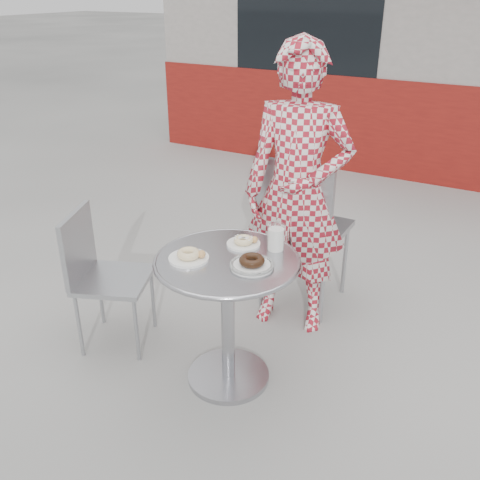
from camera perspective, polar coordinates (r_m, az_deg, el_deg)
The scene contains 10 objects.
ground at distance 2.88m, azimuth -0.90°, elevation -14.62°, with size 60.00×60.00×0.00m, color #A7A49F.
storefront at distance 7.54m, azimuth 22.40°, elevation 21.12°, with size 6.02×4.55×3.00m.
bistro_table at distance 2.58m, azimuth -1.34°, elevation -5.41°, with size 0.70×0.70×0.70m.
chair_far at distance 3.38m, azimuth 6.80°, elevation -1.92°, with size 0.47×0.48×0.99m.
chair_left at distance 3.09m, azimuth -13.24°, elevation -6.67°, with size 0.49×0.49×0.79m.
seated_person at distance 2.96m, azimuth 6.13°, elevation 4.99°, with size 0.60×0.39×1.64m, color maroon.
plate_far at distance 2.62m, azimuth 0.44°, elevation -0.19°, with size 0.17×0.17×0.04m.
plate_near at distance 2.49m, azimuth -5.42°, elevation -1.70°, with size 0.19×0.19×0.05m.
plate_checker at distance 2.42m, azimuth 1.27°, elevation -2.53°, with size 0.20×0.20×0.05m.
milk_cup at distance 2.56m, azimuth 3.85°, elevation 0.21°, with size 0.08×0.08×0.13m.
Camera 1 is at (1.11, -1.89, 1.86)m, focal length 40.00 mm.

